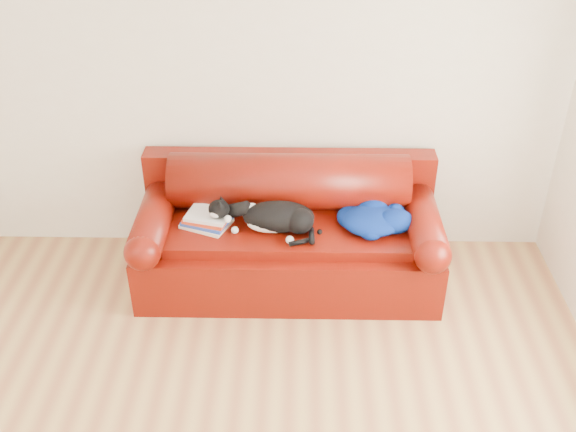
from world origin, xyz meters
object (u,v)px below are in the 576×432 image
object	(u,v)px
cat	(277,218)
sofa_base	(288,253)
blanket	(374,219)
book_stack	(207,219)

from	to	relation	value
cat	sofa_base	bearing A→B (deg)	74.26
sofa_base	cat	xyz separation A→B (m)	(-0.08, -0.09, 0.36)
blanket	sofa_base	bearing A→B (deg)	175.32
sofa_base	book_stack	xyz separation A→B (m)	(-0.56, -0.05, 0.31)
blanket	cat	bearing A→B (deg)	-176.17
cat	book_stack	bearing A→B (deg)	-161.61
sofa_base	book_stack	size ratio (longest dim) A/B	5.57
book_stack	cat	world-z (taller)	cat
sofa_base	cat	size ratio (longest dim) A/B	3.18
sofa_base	blanket	xyz separation A→B (m)	(0.59, -0.05, 0.33)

